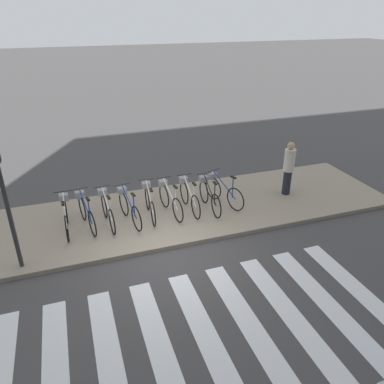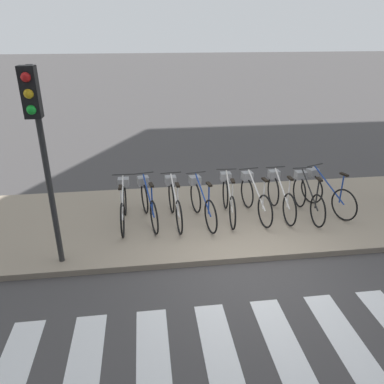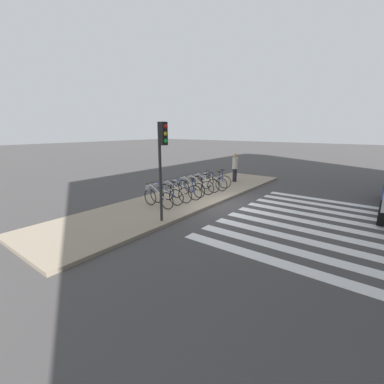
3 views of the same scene
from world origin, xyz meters
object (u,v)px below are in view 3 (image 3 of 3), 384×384
(parked_bicycle_3, at_px, (184,189))
(parked_bicycle_4, at_px, (190,187))
(parked_bicycle_1, at_px, (165,194))
(parked_bicycle_2, at_px, (174,192))
(parked_bicycle_0, at_px, (157,196))
(parked_bicycle_6, at_px, (204,183))
(parked_bicycle_8, at_px, (214,180))
(pedestrian, at_px, (235,167))
(parked_bicycle_5, at_px, (197,185))
(parked_bicycle_7, at_px, (212,181))
(traffic_light, at_px, (162,151))

(parked_bicycle_3, height_order, parked_bicycle_4, same)
(parked_bicycle_1, height_order, parked_bicycle_2, same)
(parked_bicycle_0, relative_size, parked_bicycle_6, 1.00)
(parked_bicycle_8, height_order, pedestrian, pedestrian)
(parked_bicycle_5, bearing_deg, parked_bicycle_2, -178.75)
(parked_bicycle_7, bearing_deg, parked_bicycle_8, 18.41)
(parked_bicycle_3, bearing_deg, traffic_light, -153.92)
(parked_bicycle_4, relative_size, traffic_light, 0.50)
(parked_bicycle_1, relative_size, pedestrian, 0.96)
(parked_bicycle_3, height_order, parked_bicycle_6, same)
(parked_bicycle_7, relative_size, pedestrian, 0.97)
(parked_bicycle_0, relative_size, traffic_light, 0.50)
(parked_bicycle_6, bearing_deg, parked_bicycle_3, -176.55)
(parked_bicycle_1, distance_m, parked_bicycle_4, 1.78)
(parked_bicycle_1, bearing_deg, parked_bicycle_3, -5.84)
(parked_bicycle_1, xyz_separation_m, parked_bicycle_5, (2.36, -0.02, 0.00))
(parked_bicycle_0, height_order, parked_bicycle_1, same)
(parked_bicycle_3, relative_size, parked_bicycle_8, 1.04)
(parked_bicycle_1, height_order, traffic_light, traffic_light)
(parked_bicycle_4, relative_size, parked_bicycle_6, 1.00)
(parked_bicycle_7, distance_m, traffic_light, 5.70)
(parked_bicycle_1, distance_m, parked_bicycle_3, 1.16)
(parked_bicycle_1, bearing_deg, parked_bicycle_0, -175.86)
(parked_bicycle_2, xyz_separation_m, parked_bicycle_3, (0.59, -0.06, 0.00))
(parked_bicycle_0, relative_size, parked_bicycle_5, 1.01)
(parked_bicycle_6, relative_size, traffic_light, 0.50)
(parked_bicycle_5, height_order, parked_bicycle_6, same)
(parked_bicycle_6, bearing_deg, parked_bicycle_1, 179.82)
(parked_bicycle_5, bearing_deg, parked_bicycle_1, 179.50)
(parked_bicycle_5, height_order, parked_bicycle_8, same)
(pedestrian, bearing_deg, parked_bicycle_2, -179.80)
(parked_bicycle_7, bearing_deg, parked_bicycle_1, 177.76)
(parked_bicycle_1, bearing_deg, parked_bicycle_4, 0.08)
(parked_bicycle_2, height_order, traffic_light, traffic_light)
(parked_bicycle_5, distance_m, pedestrian, 3.95)
(parked_bicycle_3, bearing_deg, parked_bicycle_4, 10.95)
(parked_bicycle_0, bearing_deg, pedestrian, -0.02)
(parked_bicycle_1, bearing_deg, parked_bicycle_5, -0.50)
(parked_bicycle_1, xyz_separation_m, parked_bicycle_4, (1.78, 0.00, 0.00))
(parked_bicycle_7, height_order, pedestrian, pedestrian)
(parked_bicycle_0, xyz_separation_m, parked_bicycle_5, (2.89, 0.02, 0.00))
(parked_bicycle_8, xyz_separation_m, traffic_light, (-5.67, -1.50, 2.01))
(parked_bicycle_6, bearing_deg, parked_bicycle_5, -178.88)
(parked_bicycle_1, bearing_deg, traffic_light, -137.68)
(parked_bicycle_5, bearing_deg, parked_bicycle_0, -179.66)
(parked_bicycle_2, relative_size, parked_bicycle_8, 1.05)
(parked_bicycle_4, height_order, parked_bicycle_8, same)
(parked_bicycle_6, distance_m, parked_bicycle_7, 0.60)
(parked_bicycle_0, distance_m, pedestrian, 6.82)
(parked_bicycle_4, relative_size, parked_bicycle_7, 1.00)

